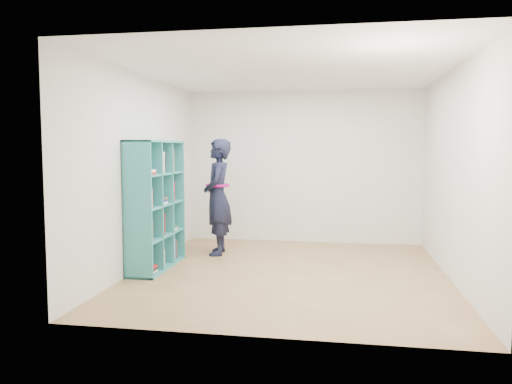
# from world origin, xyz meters

# --- Properties ---
(floor) EXTENTS (4.50, 4.50, 0.00)m
(floor) POSITION_xyz_m (0.00, 0.00, 0.00)
(floor) COLOR olive
(floor) RESTS_ON ground
(ceiling) EXTENTS (4.50, 4.50, 0.00)m
(ceiling) POSITION_xyz_m (0.00, 0.00, 2.60)
(ceiling) COLOR white
(ceiling) RESTS_ON wall_back
(wall_left) EXTENTS (0.02, 4.50, 2.60)m
(wall_left) POSITION_xyz_m (-2.00, 0.00, 1.30)
(wall_left) COLOR silver
(wall_left) RESTS_ON floor
(wall_right) EXTENTS (0.02, 4.50, 2.60)m
(wall_right) POSITION_xyz_m (2.00, 0.00, 1.30)
(wall_right) COLOR silver
(wall_right) RESTS_ON floor
(wall_back) EXTENTS (4.00, 0.02, 2.60)m
(wall_back) POSITION_xyz_m (0.00, 2.25, 1.30)
(wall_back) COLOR silver
(wall_back) RESTS_ON floor
(wall_front) EXTENTS (4.00, 0.02, 2.60)m
(wall_front) POSITION_xyz_m (0.00, -2.25, 1.30)
(wall_front) COLOR silver
(wall_front) RESTS_ON floor
(bookshelf) EXTENTS (0.38, 1.29, 1.72)m
(bookshelf) POSITION_xyz_m (-1.83, -0.02, 0.83)
(bookshelf) COLOR teal
(bookshelf) RESTS_ON floor
(person) EXTENTS (0.52, 0.70, 1.76)m
(person) POSITION_xyz_m (-1.20, 0.99, 0.88)
(person) COLOR black
(person) RESTS_ON floor
(smartphone) EXTENTS (0.05, 0.10, 0.13)m
(smartphone) POSITION_xyz_m (-1.34, 1.05, 1.00)
(smartphone) COLOR silver
(smartphone) RESTS_ON person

